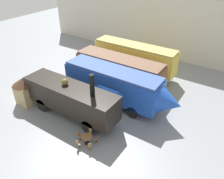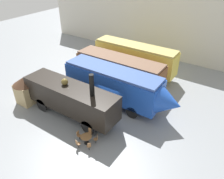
{
  "view_description": "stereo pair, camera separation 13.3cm",
  "coord_description": "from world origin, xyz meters",
  "px_view_note": "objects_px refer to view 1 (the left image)",
  "views": [
    {
      "loc": [
        10.15,
        -14.92,
        13.62
      ],
      "look_at": [
        -0.38,
        1.0,
        1.6
      ],
      "focal_mm": 35.0,
      "sensor_mm": 36.0,
      "label": 1
    },
    {
      "loc": [
        10.26,
        -14.85,
        13.62
      ],
      "look_at": [
        -0.38,
        1.0,
        1.6
      ],
      "focal_mm": 35.0,
      "sensor_mm": 36.0,
      "label": 2
    }
  ],
  "objects_px": {
    "passenger_coach_wooden": "(119,69)",
    "cafe_table_near": "(87,138)",
    "cafe_chair_0": "(97,138)",
    "passenger_coach_vintage": "(134,56)",
    "visitor_person": "(101,107)",
    "streamlined_locomotive": "(119,85)",
    "ticket_kiosk": "(25,89)",
    "steam_locomotive": "(71,97)"
  },
  "relations": [
    {
      "from": "passenger_coach_vintage",
      "to": "steam_locomotive",
      "type": "xyz_separation_m",
      "value": [
        -0.75,
        -11.13,
        -0.27
      ]
    },
    {
      "from": "passenger_coach_wooden",
      "to": "cafe_chair_0",
      "type": "relative_size",
      "value": 12.02
    },
    {
      "from": "passenger_coach_wooden",
      "to": "cafe_table_near",
      "type": "height_order",
      "value": "passenger_coach_wooden"
    },
    {
      "from": "cafe_chair_0",
      "to": "visitor_person",
      "type": "height_order",
      "value": "visitor_person"
    },
    {
      "from": "streamlined_locomotive",
      "to": "cafe_table_near",
      "type": "xyz_separation_m",
      "value": [
        0.78,
        -6.32,
        -1.66
      ]
    },
    {
      "from": "steam_locomotive",
      "to": "cafe_table_near",
      "type": "relative_size",
      "value": 10.47
    },
    {
      "from": "streamlined_locomotive",
      "to": "cafe_chair_0",
      "type": "height_order",
      "value": "streamlined_locomotive"
    },
    {
      "from": "passenger_coach_wooden",
      "to": "ticket_kiosk",
      "type": "relative_size",
      "value": 3.48
    },
    {
      "from": "cafe_table_near",
      "to": "visitor_person",
      "type": "distance_m",
      "value": 4.16
    },
    {
      "from": "cafe_chair_0",
      "to": "ticket_kiosk",
      "type": "xyz_separation_m",
      "value": [
        -9.66,
        0.66,
        1.16
      ]
    },
    {
      "from": "cafe_table_near",
      "to": "visitor_person",
      "type": "height_order",
      "value": "visitor_person"
    },
    {
      "from": "passenger_coach_vintage",
      "to": "visitor_person",
      "type": "xyz_separation_m",
      "value": [
        1.44,
        -9.4,
        -1.54
      ]
    },
    {
      "from": "steam_locomotive",
      "to": "ticket_kiosk",
      "type": "relative_size",
      "value": 3.28
    },
    {
      "from": "cafe_chair_0",
      "to": "visitor_person",
      "type": "relative_size",
      "value": 0.57
    },
    {
      "from": "streamlined_locomotive",
      "to": "visitor_person",
      "type": "distance_m",
      "value": 2.89
    },
    {
      "from": "cafe_chair_0",
      "to": "passenger_coach_wooden",
      "type": "bearing_deg",
      "value": -105.57
    },
    {
      "from": "cafe_table_near",
      "to": "streamlined_locomotive",
      "type": "bearing_deg",
      "value": 97.02
    },
    {
      "from": "cafe_chair_0",
      "to": "ticket_kiosk",
      "type": "bearing_deg",
      "value": -40.5
    },
    {
      "from": "streamlined_locomotive",
      "to": "visitor_person",
      "type": "xyz_separation_m",
      "value": [
        -0.64,
        -2.41,
        -1.45
      ]
    },
    {
      "from": "cafe_table_near",
      "to": "cafe_chair_0",
      "type": "xyz_separation_m",
      "value": [
        0.68,
        0.5,
        -0.11
      ]
    },
    {
      "from": "passenger_coach_vintage",
      "to": "steam_locomotive",
      "type": "height_order",
      "value": "steam_locomotive"
    },
    {
      "from": "steam_locomotive",
      "to": "cafe_table_near",
      "type": "distance_m",
      "value": 4.46
    },
    {
      "from": "steam_locomotive",
      "to": "visitor_person",
      "type": "distance_m",
      "value": 3.06
    },
    {
      "from": "passenger_coach_wooden",
      "to": "cafe_chair_0",
      "type": "bearing_deg",
      "value": -69.0
    },
    {
      "from": "passenger_coach_wooden",
      "to": "visitor_person",
      "type": "distance_m",
      "value": 5.83
    },
    {
      "from": "visitor_person",
      "to": "ticket_kiosk",
      "type": "distance_m",
      "value": 8.1
    },
    {
      "from": "passenger_coach_vintage",
      "to": "streamlined_locomotive",
      "type": "height_order",
      "value": "passenger_coach_vintage"
    },
    {
      "from": "cafe_table_near",
      "to": "passenger_coach_wooden",
      "type": "bearing_deg",
      "value": 106.25
    },
    {
      "from": "passenger_coach_wooden",
      "to": "visitor_person",
      "type": "height_order",
      "value": "passenger_coach_wooden"
    },
    {
      "from": "cafe_table_near",
      "to": "cafe_chair_0",
      "type": "relative_size",
      "value": 1.08
    },
    {
      "from": "streamlined_locomotive",
      "to": "ticket_kiosk",
      "type": "height_order",
      "value": "streamlined_locomotive"
    },
    {
      "from": "passenger_coach_wooden",
      "to": "ticket_kiosk",
      "type": "xyz_separation_m",
      "value": [
        -6.24,
        -8.24,
        -0.57
      ]
    },
    {
      "from": "steam_locomotive",
      "to": "passenger_coach_wooden",
      "type": "bearing_deg",
      "value": 83.21
    },
    {
      "from": "passenger_coach_vintage",
      "to": "ticket_kiosk",
      "type": "distance_m",
      "value": 13.62
    },
    {
      "from": "passenger_coach_wooden",
      "to": "cafe_table_near",
      "type": "distance_m",
      "value": 9.93
    },
    {
      "from": "cafe_chair_0",
      "to": "steam_locomotive",
      "type": "bearing_deg",
      "value": -57.98
    },
    {
      "from": "passenger_coach_vintage",
      "to": "visitor_person",
      "type": "distance_m",
      "value": 9.63
    },
    {
      "from": "cafe_chair_0",
      "to": "visitor_person",
      "type": "bearing_deg",
      "value": -95.02
    },
    {
      "from": "cafe_chair_0",
      "to": "ticket_kiosk",
      "type": "height_order",
      "value": "ticket_kiosk"
    },
    {
      "from": "cafe_table_near",
      "to": "cafe_chair_0",
      "type": "height_order",
      "value": "cafe_chair_0"
    },
    {
      "from": "passenger_coach_vintage",
      "to": "cafe_chair_0",
      "type": "height_order",
      "value": "passenger_coach_vintage"
    },
    {
      "from": "streamlined_locomotive",
      "to": "cafe_chair_0",
      "type": "xyz_separation_m",
      "value": [
        1.45,
        -5.82,
        -1.77
      ]
    }
  ]
}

